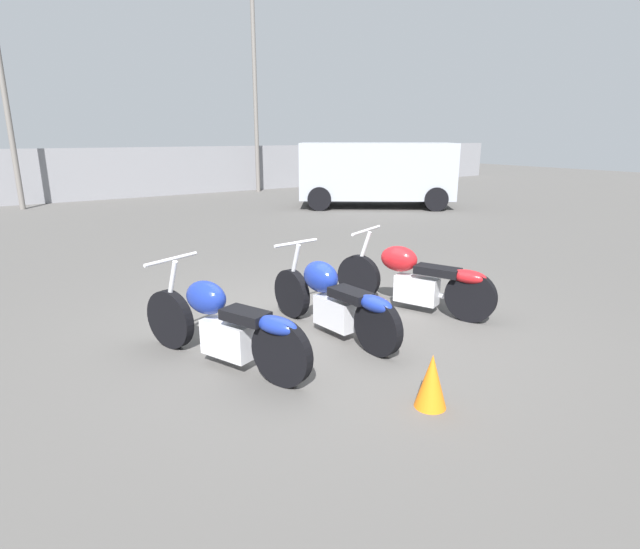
# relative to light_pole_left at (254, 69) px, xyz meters

# --- Properties ---
(ground_plane) EXTENTS (60.00, 60.00, 0.00)m
(ground_plane) POSITION_rel_light_pole_left_xyz_m (-6.02, -13.54, -4.54)
(ground_plane) COLOR #514F4C
(fence_back) EXTENTS (40.00, 0.04, 1.76)m
(fence_back) POSITION_rel_light_pole_left_xyz_m (-6.02, 0.62, -3.66)
(fence_back) COLOR gray
(fence_back) RESTS_ON ground_plane
(light_pole_left) EXTENTS (0.70, 0.35, 7.71)m
(light_pole_left) POSITION_rel_light_pole_left_xyz_m (0.00, 0.00, 0.00)
(light_pole_left) COLOR slate
(light_pole_left) RESTS_ON ground_plane
(light_pole_right) EXTENTS (0.70, 0.35, 6.69)m
(light_pole_right) POSITION_rel_light_pole_left_xyz_m (-8.20, -0.48, -0.53)
(light_pole_right) COLOR slate
(light_pole_right) RESTS_ON ground_plane
(motorcycle_slot_0) EXTENTS (1.00, 1.99, 0.99)m
(motorcycle_slot_0) POSITION_rel_light_pole_left_xyz_m (-7.32, -13.84, -4.12)
(motorcycle_slot_0) COLOR black
(motorcycle_slot_0) RESTS_ON ground_plane
(motorcycle_slot_1) EXTENTS (0.61, 2.05, 0.97)m
(motorcycle_slot_1) POSITION_rel_light_pole_left_xyz_m (-6.01, -13.77, -4.12)
(motorcycle_slot_1) COLOR black
(motorcycle_slot_1) RESTS_ON ground_plane
(motorcycle_slot_2) EXTENTS (1.06, 2.02, 0.98)m
(motorcycle_slot_2) POSITION_rel_light_pole_left_xyz_m (-4.67, -13.68, -4.12)
(motorcycle_slot_2) COLOR black
(motorcycle_slot_2) RESTS_ON ground_plane
(parked_van) EXTENTS (4.94, 4.29, 1.94)m
(parked_van) POSITION_rel_light_pole_left_xyz_m (1.10, -5.91, -3.45)
(parked_van) COLOR #999EA8
(parked_van) RESTS_ON ground_plane
(traffic_cone_near) EXTENTS (0.27, 0.27, 0.47)m
(traffic_cone_near) POSITION_rel_light_pole_left_xyz_m (-6.22, -15.49, -4.31)
(traffic_cone_near) COLOR orange
(traffic_cone_near) RESTS_ON ground_plane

